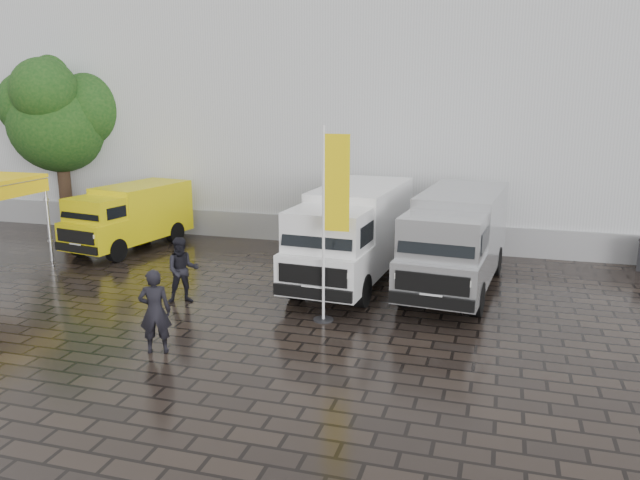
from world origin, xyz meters
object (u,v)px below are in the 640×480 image
Objects in this scene: van_yellow at (129,218)px; person_front at (155,311)px; van_white at (352,236)px; flagpole at (331,216)px; person_tent at (183,270)px; van_silver at (456,242)px.

person_front is at bearing -44.01° from van_yellow.
van_white is 1.34× the size of flagpole.
van_white reaches higher than person_tent.
person_tent is (4.71, -4.77, -0.23)m from van_yellow.
person_front is (-2.83, -6.24, -0.45)m from van_white.
van_silver is at bearing 7.10° from van_white.
van_yellow is 8.77m from van_white.
van_silver reaches higher than person_front.
van_yellow is 0.76× the size of van_white.
flagpole is (8.89, -5.05, 1.52)m from van_yellow.
van_silver reaches higher than van_yellow.
van_white is 3.43× the size of person_front.
van_yellow is at bearing -77.18° from person_front.
van_silver is at bearing 52.51° from flagpole.
van_white is at bearing -171.38° from van_silver.
van_white is 1.01× the size of van_silver.
van_yellow is 1.03× the size of flagpole.
van_yellow is at bearing 150.39° from flagpole.
person_tent is at bearing -137.54° from van_white.
van_yellow is 11.70m from van_silver.
van_yellow reaches higher than person_tent.
van_white reaches higher than van_yellow.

